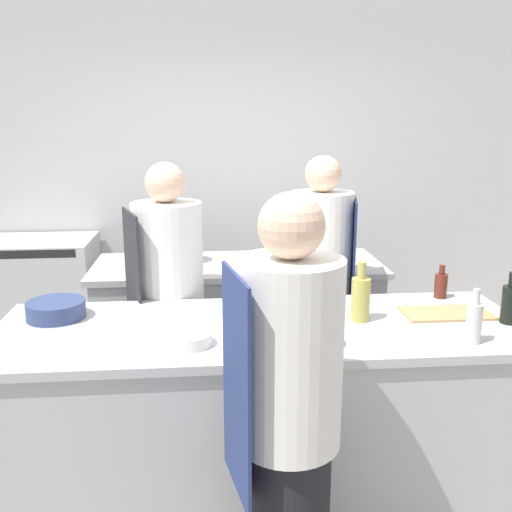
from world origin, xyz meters
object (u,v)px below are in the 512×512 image
(chef_at_prep_near, at_px, (287,425))
(bottle_cooking_oil, at_px, (510,303))
(chef_at_pass_far, at_px, (169,310))
(bottle_vinegar, at_px, (361,297))
(stockpot, at_px, (179,245))
(bowl_wooden_salad, at_px, (300,309))
(bottle_olive_oil, at_px, (441,285))
(bowl_mixing_large, at_px, (310,335))
(bowl_prep_small, at_px, (56,310))
(bowl_ceramic_blue, at_px, (189,339))
(chef_at_stove, at_px, (320,295))
(oven_range, at_px, (43,304))
(bottle_wine, at_px, (474,321))

(chef_at_prep_near, relative_size, bottle_cooking_oil, 6.67)
(chef_at_pass_far, bearing_deg, bottle_vinegar, -139.77)
(stockpot, bearing_deg, bowl_wooden_salad, -60.41)
(bottle_olive_oil, relative_size, stockpot, 0.79)
(bowl_mixing_large, xyz_separation_m, bowl_prep_small, (-1.17, 0.44, 0.00))
(chef_at_pass_far, xyz_separation_m, stockpot, (0.04, 0.64, 0.23))
(bowl_ceramic_blue, relative_size, stockpot, 0.86)
(bottle_olive_oil, distance_m, bowl_ceramic_blue, 1.44)
(chef_at_stove, xyz_separation_m, bottle_cooking_oil, (0.73, -0.84, 0.20))
(oven_range, relative_size, bottle_cooking_oil, 4.03)
(bottle_cooking_oil, height_order, stockpot, bottle_cooking_oil)
(bowl_prep_small, bearing_deg, bowl_wooden_salad, -2.87)
(stockpot, bearing_deg, chef_at_stove, -29.40)
(chef_at_stove, height_order, bottle_wine, chef_at_stove)
(chef_at_stove, height_order, stockpot, chef_at_stove)
(bottle_vinegar, distance_m, bowl_wooden_salad, 0.30)
(chef_at_stove, xyz_separation_m, chef_at_pass_far, (-0.91, -0.16, -0.01))
(stockpot, bearing_deg, oven_range, 154.14)
(bottle_wine, distance_m, stockpot, 2.03)
(chef_at_pass_far, height_order, bowl_prep_small, chef_at_pass_far)
(chef_at_pass_far, xyz_separation_m, bowl_mixing_large, (0.65, -0.86, 0.16))
(bottle_olive_oil, distance_m, bowl_wooden_salad, 0.83)
(bowl_mixing_large, bearing_deg, chef_at_pass_far, 127.27)
(bottle_wine, distance_m, bottle_cooking_oil, 0.36)
(oven_range, xyz_separation_m, chef_at_stove, (1.94, -1.01, 0.33))
(bowl_ceramic_blue, distance_m, stockpot, 1.46)
(chef_at_prep_near, height_order, bowl_prep_small, chef_at_prep_near)
(bowl_wooden_salad, bearing_deg, bowl_ceramic_blue, -147.93)
(bottle_wine, bearing_deg, chef_at_prep_near, -154.51)
(chef_at_prep_near, xyz_separation_m, bottle_vinegar, (0.45, 0.73, 0.23))
(bottle_wine, relative_size, bowl_ceramic_blue, 1.21)
(bottle_olive_oil, relative_size, bottle_wine, 0.75)
(chef_at_stove, relative_size, bowl_wooden_salad, 7.12)
(chef_at_pass_far, bearing_deg, bottle_cooking_oil, -130.71)
(chef_at_prep_near, bearing_deg, chef_at_stove, -26.49)
(chef_at_pass_far, relative_size, bowl_prep_small, 5.93)
(oven_range, height_order, bowl_wooden_salad, oven_range)
(chef_at_stove, distance_m, bottle_cooking_oil, 1.13)
(bowl_mixing_large, relative_size, bowl_prep_small, 0.87)
(stockpot, bearing_deg, chef_at_pass_far, -93.23)
(oven_range, height_order, bottle_cooking_oil, bottle_cooking_oil)
(bottle_olive_oil, bearing_deg, bottle_wine, -100.55)
(chef_at_prep_near, relative_size, bowl_prep_small, 5.93)
(chef_at_pass_far, bearing_deg, bowl_wooden_salad, -143.41)
(chef_at_stove, distance_m, chef_at_pass_far, 0.92)
(bottle_cooking_oil, bearing_deg, bowl_prep_small, 173.00)
(bottle_cooking_oil, distance_m, bowl_ceramic_blue, 1.51)
(oven_range, relative_size, bottle_wine, 4.14)
(bottle_cooking_oil, xyz_separation_m, bowl_wooden_salad, (-0.96, 0.20, -0.07))
(bowl_wooden_salad, bearing_deg, chef_at_stove, 69.72)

